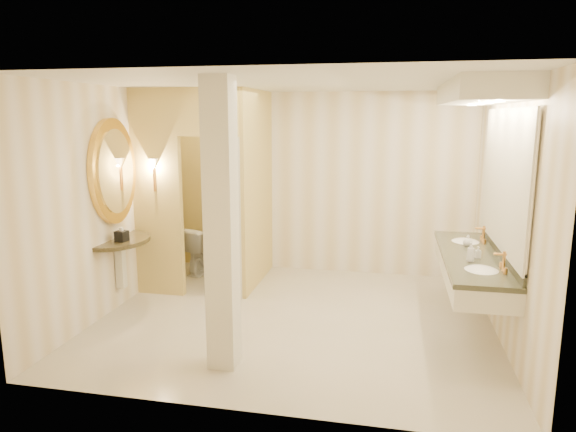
{
  "coord_description": "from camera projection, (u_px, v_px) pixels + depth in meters",
  "views": [
    {
      "loc": [
        1.07,
        -5.62,
        2.35
      ],
      "look_at": [
        -0.13,
        0.2,
        1.19
      ],
      "focal_mm": 32.0,
      "sensor_mm": 36.0,
      "label": 1
    }
  ],
  "objects": [
    {
      "name": "soap_bottle_b",
      "position": [
        468.0,
        241.0,
        5.89
      ],
      "size": [
        0.13,
        0.13,
        0.13
      ],
      "primitive_type": "imported",
      "rotation": [
        0.0,
        0.0,
        0.26
      ],
      "color": "silver",
      "rests_on": "vanity"
    },
    {
      "name": "pillar",
      "position": [
        221.0,
        227.0,
        4.68
      ],
      "size": [
        0.26,
        0.26,
        2.7
      ],
      "primitive_type": "cube",
      "color": "silver",
      "rests_on": "floor"
    },
    {
      "name": "toilet_closet",
      "position": [
        229.0,
        188.0,
        6.96
      ],
      "size": [
        1.5,
        1.55,
        2.7
      ],
      "color": "#F1DC7E",
      "rests_on": "floor"
    },
    {
      "name": "wall_left",
      "position": [
        114.0,
        199.0,
        6.25
      ],
      "size": [
        0.02,
        4.0,
        2.7
      ],
      "primitive_type": "cube",
      "color": "#F1E4D0",
      "rests_on": "floor"
    },
    {
      "name": "floor",
      "position": [
        295.0,
        318.0,
        6.06
      ],
      "size": [
        4.5,
        4.5,
        0.0
      ],
      "primitive_type": "plane",
      "color": "beige",
      "rests_on": "ground"
    },
    {
      "name": "soap_bottle_a",
      "position": [
        478.0,
        252.0,
        5.41
      ],
      "size": [
        0.06,
        0.07,
        0.12
      ],
      "primitive_type": "imported",
      "rotation": [
        0.0,
        0.0,
        0.18
      ],
      "color": "beige",
      "rests_on": "vanity"
    },
    {
      "name": "vanity",
      "position": [
        480.0,
        185.0,
        5.42
      ],
      "size": [
        0.75,
        2.39,
        2.09
      ],
      "color": "silver",
      "rests_on": "floor"
    },
    {
      "name": "wall_back",
      "position": [
        320.0,
        184.0,
        7.73
      ],
      "size": [
        4.5,
        0.02,
        2.7
      ],
      "primitive_type": "cube",
      "color": "#F1E4D0",
      "rests_on": "floor"
    },
    {
      "name": "console_shelf",
      "position": [
        115.0,
        201.0,
        6.19
      ],
      "size": [
        0.97,
        0.97,
        1.93
      ],
      "color": "black",
      "rests_on": "floor"
    },
    {
      "name": "toilet",
      "position": [
        204.0,
        250.0,
        7.79
      ],
      "size": [
        0.61,
        0.79,
        0.71
      ],
      "primitive_type": "imported",
      "rotation": [
        0.0,
        0.0,
        2.79
      ],
      "color": "white",
      "rests_on": "floor"
    },
    {
      "name": "soap_bottle_c",
      "position": [
        471.0,
        252.0,
        5.26
      ],
      "size": [
        0.09,
        0.09,
        0.2
      ],
      "primitive_type": "imported",
      "rotation": [
        0.0,
        0.0,
        0.2
      ],
      "color": "#C6B28C",
      "rests_on": "vanity"
    },
    {
      "name": "ceiling",
      "position": [
        296.0,
        83.0,
        5.55
      ],
      "size": [
        4.5,
        4.5,
        0.0
      ],
      "primitive_type": "plane",
      "rotation": [
        3.14,
        0.0,
        0.0
      ],
      "color": "silver",
      "rests_on": "wall_back"
    },
    {
      "name": "wall_sconce",
      "position": [
        154.0,
        165.0,
        6.53
      ],
      "size": [
        0.14,
        0.14,
        0.42
      ],
      "color": "#C4863F",
      "rests_on": "toilet_closet"
    },
    {
      "name": "wall_front",
      "position": [
        246.0,
        250.0,
        3.88
      ],
      "size": [
        4.5,
        0.02,
        2.7
      ],
      "primitive_type": "cube",
      "color": "#F1E4D0",
      "rests_on": "floor"
    },
    {
      "name": "tissue_box",
      "position": [
        122.0,
        236.0,
        6.13
      ],
      "size": [
        0.15,
        0.15,
        0.13
      ],
      "primitive_type": "cube",
      "rotation": [
        0.0,
        0.0,
        -0.18
      ],
      "color": "black",
      "rests_on": "console_shelf"
    },
    {
      "name": "wall_right",
      "position": [
        507.0,
        213.0,
        5.36
      ],
      "size": [
        0.02,
        4.0,
        2.7
      ],
      "primitive_type": "cube",
      "color": "#F1E4D0",
      "rests_on": "floor"
    }
  ]
}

